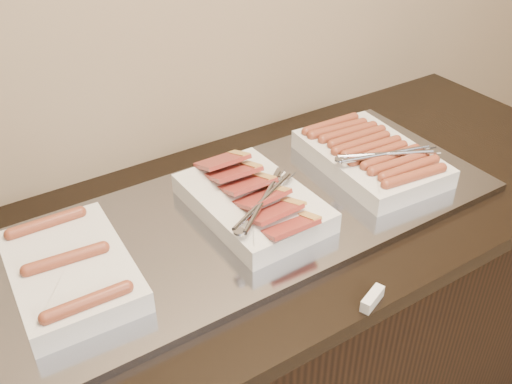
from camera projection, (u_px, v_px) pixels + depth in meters
counter at (249, 348)px, 1.59m from camera, size 2.06×0.76×0.90m
warming_tray at (251, 215)px, 1.33m from camera, size 1.20×0.50×0.02m
dish_left at (70, 270)px, 1.12m from camera, size 0.23×0.34×0.07m
dish_center at (253, 201)px, 1.31m from camera, size 0.26×0.37×0.09m
dish_right at (371, 156)px, 1.47m from camera, size 0.28×0.39×0.08m
label_holder at (372, 299)px, 1.10m from camera, size 0.07×0.04×0.03m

